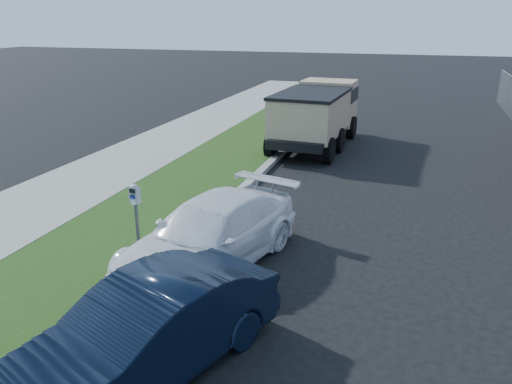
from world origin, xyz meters
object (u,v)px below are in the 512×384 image
(white_wagon, at_px, (211,233))
(navy_sedan, at_px, (147,332))
(dump_truck, at_px, (317,112))
(parking_meter, at_px, (135,204))

(white_wagon, bearing_deg, navy_sedan, -67.26)
(dump_truck, bearing_deg, white_wagon, -87.11)
(parking_meter, bearing_deg, dump_truck, 87.34)
(white_wagon, relative_size, navy_sedan, 1.11)
(parking_meter, bearing_deg, white_wagon, 16.97)
(white_wagon, relative_size, dump_truck, 0.77)
(navy_sedan, distance_m, dump_truck, 13.16)
(white_wagon, xyz_separation_m, navy_sedan, (0.42, -3.18, 0.02))
(parking_meter, distance_m, navy_sedan, 3.46)
(parking_meter, xyz_separation_m, white_wagon, (1.40, 0.28, -0.53))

